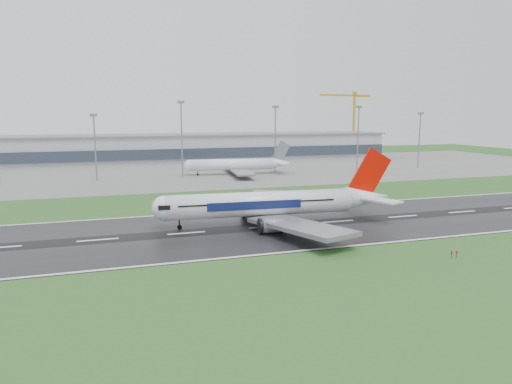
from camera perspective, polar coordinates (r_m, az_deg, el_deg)
name	(u,v)px	position (r m, az deg, el deg)	size (l,w,h in m)	color
ground	(338,222)	(125.18, 9.92, -3.59)	(520.00, 520.00, 0.00)	#25531E
runway	(338,222)	(125.17, 9.92, -3.57)	(400.00, 45.00, 0.10)	black
apron	(223,169)	(241.29, -3.99, 2.79)	(400.00, 130.00, 0.08)	slate
terminal	(200,147)	(298.98, -6.79, 5.47)	(240.00, 36.00, 15.00)	#999BA4
main_airliner	(277,188)	(118.97, 2.54, 0.43)	(62.37, 59.40, 18.41)	white
parked_airliner	(236,158)	(219.23, -2.43, 4.11)	(51.14, 47.61, 14.99)	white
tower_crane	(354,122)	(353.79, 11.83, 8.32)	(44.90, 2.45, 44.32)	#C59713
floodmast_1	(95,149)	(208.26, -19.00, 4.97)	(0.64, 0.64, 27.04)	gray
floodmast_2	(182,141)	(210.55, -9.03, 6.17)	(0.64, 0.64, 32.62)	gray
floodmast_3	(275,141)	(221.68, 2.35, 6.20)	(0.64, 0.64, 30.75)	gray
floodmast_4	(358,140)	(240.44, 12.31, 6.27)	(0.64, 0.64, 30.97)	gray
floodmast_5	(419,141)	(260.62, 19.27, 5.84)	(0.64, 0.64, 27.79)	gray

